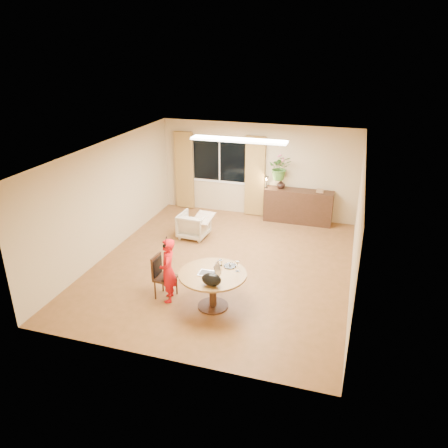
% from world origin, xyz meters
% --- Properties ---
extents(floor, '(6.50, 6.50, 0.00)m').
position_xyz_m(floor, '(0.00, 0.00, 0.00)').
color(floor, brown).
rests_on(floor, ground).
extents(ceiling, '(6.50, 6.50, 0.00)m').
position_xyz_m(ceiling, '(0.00, 0.00, 2.60)').
color(ceiling, white).
rests_on(ceiling, wall_back).
extents(wall_back, '(5.50, 0.00, 5.50)m').
position_xyz_m(wall_back, '(0.00, 3.25, 1.30)').
color(wall_back, tan).
rests_on(wall_back, floor).
extents(wall_left, '(0.00, 6.50, 6.50)m').
position_xyz_m(wall_left, '(-2.75, 0.00, 1.30)').
color(wall_left, tan).
rests_on(wall_left, floor).
extents(wall_right, '(0.00, 6.50, 6.50)m').
position_xyz_m(wall_right, '(2.75, 0.00, 1.30)').
color(wall_right, tan).
rests_on(wall_right, floor).
extents(window, '(1.70, 0.03, 1.30)m').
position_xyz_m(window, '(-1.10, 3.23, 1.50)').
color(window, white).
rests_on(window, wall_back).
extents(curtain_left, '(0.55, 0.08, 2.25)m').
position_xyz_m(curtain_left, '(-2.15, 3.15, 1.15)').
color(curtain_left, brown).
rests_on(curtain_left, wall_back).
extents(curtain_right, '(0.55, 0.08, 2.25)m').
position_xyz_m(curtain_right, '(-0.05, 3.15, 1.15)').
color(curtain_right, brown).
rests_on(curtain_right, wall_back).
extents(ceiling_panel, '(2.20, 0.35, 0.05)m').
position_xyz_m(ceiling_panel, '(0.00, 1.20, 2.57)').
color(ceiling_panel, white).
rests_on(ceiling_panel, ceiling).
extents(dining_table, '(1.25, 1.25, 0.71)m').
position_xyz_m(dining_table, '(0.31, -1.62, 0.56)').
color(dining_table, brown).
rests_on(dining_table, floor).
extents(dining_chair, '(0.44, 0.41, 0.87)m').
position_xyz_m(dining_chair, '(-0.68, -1.56, 0.43)').
color(dining_chair, '#311F10').
rests_on(dining_chair, floor).
extents(child, '(0.54, 0.44, 1.28)m').
position_xyz_m(child, '(-0.58, -1.64, 0.64)').
color(child, red).
rests_on(child, floor).
extents(laptop, '(0.38, 0.25, 0.25)m').
position_xyz_m(laptop, '(0.24, -1.67, 0.84)').
color(laptop, '#B7B7BC').
rests_on(laptop, dining_table).
extents(tumbler, '(0.08, 0.08, 0.11)m').
position_xyz_m(tumbler, '(0.35, -1.29, 0.77)').
color(tumbler, white).
rests_on(tumbler, dining_table).
extents(wine_glass, '(0.09, 0.09, 0.22)m').
position_xyz_m(wine_glass, '(0.72, -1.42, 0.82)').
color(wine_glass, white).
rests_on(wine_glass, dining_table).
extents(pot_lid, '(0.25, 0.25, 0.04)m').
position_xyz_m(pot_lid, '(0.53, -1.28, 0.73)').
color(pot_lid, white).
rests_on(pot_lid, dining_table).
extents(handbag, '(0.38, 0.26, 0.24)m').
position_xyz_m(handbag, '(0.42, -2.04, 0.83)').
color(handbag, black).
rests_on(handbag, dining_table).
extents(armchair, '(0.73, 0.75, 0.64)m').
position_xyz_m(armchair, '(-1.16, 1.24, 0.32)').
color(armchair, '#BEA996').
rests_on(armchair, floor).
extents(throw, '(0.50, 0.59, 0.03)m').
position_xyz_m(throw, '(-0.87, 1.18, 0.66)').
color(throw, beige).
rests_on(throw, armchair).
extents(sideboard, '(1.84, 0.45, 0.92)m').
position_xyz_m(sideboard, '(1.22, 3.01, 0.46)').
color(sideboard, '#311F10').
rests_on(sideboard, floor).
extents(vase, '(0.28, 0.28, 0.25)m').
position_xyz_m(vase, '(0.71, 3.01, 1.04)').
color(vase, black).
rests_on(vase, sideboard).
extents(bouquet, '(0.71, 0.65, 0.66)m').
position_xyz_m(bouquet, '(0.66, 3.01, 1.50)').
color(bouquet, '#2E6224').
rests_on(bouquet, vase).
extents(book_stack, '(0.21, 0.17, 0.08)m').
position_xyz_m(book_stack, '(1.76, 3.01, 0.96)').
color(book_stack, '#8D6348').
rests_on(book_stack, sideboard).
extents(desk_lamp, '(0.14, 0.14, 0.33)m').
position_xyz_m(desk_lamp, '(0.32, 2.96, 1.08)').
color(desk_lamp, black).
rests_on(desk_lamp, sideboard).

